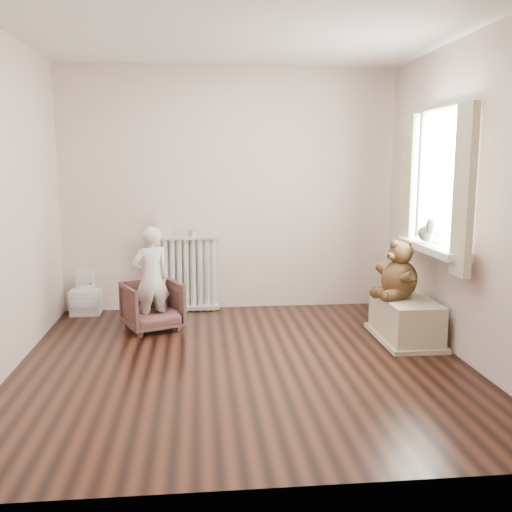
{
  "coord_description": "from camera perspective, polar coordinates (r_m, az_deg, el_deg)",
  "views": [
    {
      "loc": [
        -0.34,
        -4.39,
        1.61
      ],
      "look_at": [
        0.15,
        0.45,
        0.8
      ],
      "focal_mm": 40.0,
      "sensor_mm": 36.0,
      "label": 1
    }
  ],
  "objects": [
    {
      "name": "ceiling",
      "position": [
        4.52,
        -1.42,
        22.11
      ],
      "size": [
        3.6,
        3.6,
        0.01
      ],
      "primitive_type": "cube",
      "color": "white",
      "rests_on": "ground"
    },
    {
      "name": "paper_doll",
      "position": [
        6.12,
        -9.21,
        3.15
      ],
      "size": [
        0.15,
        0.01,
        0.26
      ],
      "primitive_type": "cube",
      "color": "beige",
      "rests_on": "radiator"
    },
    {
      "name": "curtain_right",
      "position": [
        5.63,
        15.03,
        6.89
      ],
      "size": [
        0.06,
        0.26,
        1.3
      ],
      "primitive_type": "cube",
      "color": "beige",
      "rests_on": "right_wall"
    },
    {
      "name": "right_wall",
      "position": [
        4.9,
        20.24,
        5.24
      ],
      "size": [
        0.02,
        3.6,
        2.6
      ],
      "primitive_type": "cube",
      "color": "beige",
      "rests_on": "ground"
    },
    {
      "name": "teddy_bear",
      "position": [
        5.31,
        14.2,
        -1.04
      ],
      "size": [
        0.51,
        0.45,
        0.52
      ],
      "primitive_type": null,
      "rotation": [
        0.0,
        0.0,
        0.34
      ],
      "color": "#372512",
      "rests_on": "toy_bench"
    },
    {
      "name": "tin_a",
      "position": [
        6.12,
        -6.42,
        2.3
      ],
      "size": [
        0.1,
        0.1,
        0.06
      ],
      "primitive_type": "cylinder",
      "color": "#A59E8C",
      "rests_on": "radiator"
    },
    {
      "name": "window",
      "position": [
        5.14,
        18.47,
        7.18
      ],
      "size": [
        0.03,
        0.9,
        1.1
      ],
      "primitive_type": "cube",
      "color": "white",
      "rests_on": "right_wall"
    },
    {
      "name": "toy_bench",
      "position": [
        5.39,
        14.72,
        -6.04
      ],
      "size": [
        0.44,
        0.82,
        0.39
      ],
      "primitive_type": "cube",
      "color": "beige",
      "rests_on": "floor"
    },
    {
      "name": "window_sill",
      "position": [
        5.16,
        17.22,
        0.78
      ],
      "size": [
        0.22,
        1.1,
        0.06
      ],
      "primitive_type": "cube",
      "color": "silver",
      "rests_on": "right_wall"
    },
    {
      "name": "back_wall",
      "position": [
        6.21,
        -2.66,
        6.58
      ],
      "size": [
        3.6,
        0.02,
        2.6
      ],
      "primitive_type": "cube",
      "color": "beige",
      "rests_on": "ground"
    },
    {
      "name": "left_wall",
      "position": [
        4.64,
        -24.19,
        4.79
      ],
      "size": [
        0.02,
        3.6,
        2.6
      ],
      "primitive_type": "cube",
      "color": "beige",
      "rests_on": "ground"
    },
    {
      "name": "floor",
      "position": [
        4.69,
        -1.29,
        -10.63
      ],
      "size": [
        3.6,
        3.6,
        0.01
      ],
      "primitive_type": "cube",
      "color": "black",
      "rests_on": "ground"
    },
    {
      "name": "radiator",
      "position": [
        6.2,
        -7.32,
        -1.98
      ],
      "size": [
        0.78,
        0.15,
        0.82
      ],
      "primitive_type": "cube",
      "color": "silver",
      "rests_on": "floor"
    },
    {
      "name": "toy_vanity",
      "position": [
        6.31,
        -16.73,
        -3.18
      ],
      "size": [
        0.31,
        0.22,
        0.48
      ],
      "primitive_type": "cube",
      "color": "silver",
      "rests_on": "floor"
    },
    {
      "name": "armchair",
      "position": [
        5.59,
        -10.31,
        -4.96
      ],
      "size": [
        0.67,
        0.67,
        0.47
      ],
      "primitive_type": "imported",
      "rotation": [
        0.0,
        0.0,
        0.42
      ],
      "color": "#51302C",
      "rests_on": "floor"
    },
    {
      "name": "plush_cat",
      "position": [
        5.22,
        16.81,
        2.33
      ],
      "size": [
        0.22,
        0.3,
        0.23
      ],
      "primitive_type": null,
      "rotation": [
        0.0,
        0.0,
        -0.22
      ],
      "color": "slate",
      "rests_on": "window_sill"
    },
    {
      "name": "front_wall",
      "position": [
        2.63,
        1.71,
        2.66
      ],
      "size": [
        3.6,
        0.02,
        2.6
      ],
      "primitive_type": "cube",
      "color": "beige",
      "rests_on": "ground"
    },
    {
      "name": "child",
      "position": [
        5.48,
        -10.44,
        -2.23
      ],
      "size": [
        0.43,
        0.36,
        0.99
      ],
      "primitive_type": "imported",
      "rotation": [
        0.0,
        0.0,
        3.56
      ],
      "color": "white",
      "rests_on": "armchair"
    },
    {
      "name": "curtain_left",
      "position": [
        4.58,
        20.08,
        6.12
      ],
      "size": [
        0.06,
        0.26,
        1.3
      ],
      "primitive_type": "cube",
      "color": "beige",
      "rests_on": "right_wall"
    }
  ]
}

